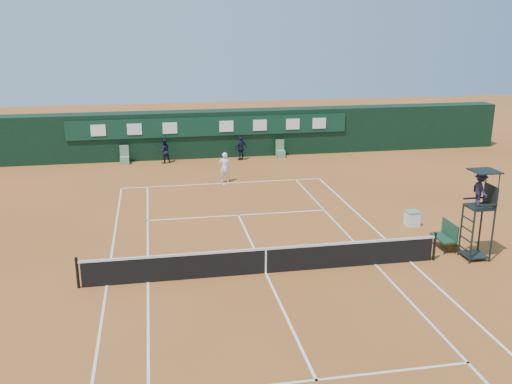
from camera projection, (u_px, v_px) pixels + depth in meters
ground at (266, 273)px, 20.22m from camera, size 90.00×90.00×0.00m
court_lines at (266, 273)px, 20.22m from camera, size 11.05×23.85×0.01m
tennis_net at (266, 260)px, 20.08m from camera, size 12.90×0.10×1.10m
back_wall at (210, 133)px, 37.44m from camera, size 40.00×1.65×3.00m
linesman_chair_left at (125, 159)px, 35.65m from camera, size 0.55×0.50×1.15m
linesman_chair_right at (280, 152)px, 37.38m from camera, size 0.55×0.50×1.15m
umpire_chair at (480, 196)px, 20.79m from camera, size 0.96×0.95×3.42m
player_bench at (446, 234)px, 22.24m from camera, size 0.56×1.20×1.10m
tennis_bag at (450, 244)px, 22.42m from camera, size 0.53×0.90×0.32m
cooler at (412, 218)px, 24.90m from camera, size 0.57×0.57×0.65m
tennis_ball at (265, 190)px, 30.11m from camera, size 0.07×0.07×0.07m
player at (225, 167)px, 31.43m from camera, size 0.64×0.44×1.69m
ball_kid_left at (164, 151)px, 35.74m from camera, size 0.91×0.82×1.55m
ball_kid_right at (241, 148)px, 36.53m from camera, size 0.97×0.74×1.54m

